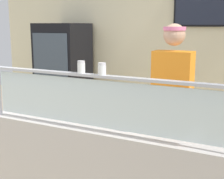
# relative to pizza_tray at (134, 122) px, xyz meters

# --- Properties ---
(shop_rear_unit) EXTENTS (6.56, 0.13, 2.70)m
(shop_rear_unit) POSITION_rel_pizza_tray_xyz_m (-0.18, 2.20, 0.39)
(shop_rear_unit) COLOR beige
(shop_rear_unit) RESTS_ON ground
(serving_counter) EXTENTS (2.16, 0.73, 0.95)m
(serving_counter) POSITION_rel_pizza_tray_xyz_m (-0.19, -0.01, -0.49)
(serving_counter) COLOR #BCB7B2
(serving_counter) RESTS_ON ground
(sneeze_guard) EXTENTS (1.98, 0.06, 0.44)m
(sneeze_guard) POSITION_rel_pizza_tray_xyz_m (-0.19, -0.31, 0.26)
(sneeze_guard) COLOR #B2B5BC
(sneeze_guard) RESTS_ON serving_counter
(pizza_tray) EXTENTS (0.44, 0.44, 0.04)m
(pizza_tray) POSITION_rel_pizza_tray_xyz_m (0.00, 0.00, 0.00)
(pizza_tray) COLOR #9EA0A8
(pizza_tray) RESTS_ON serving_counter
(pizza_server) EXTENTS (0.11, 0.29, 0.01)m
(pizza_server) POSITION_rel_pizza_tray_xyz_m (0.03, -0.02, 0.02)
(pizza_server) COLOR #ADAFB7
(pizza_server) RESTS_ON pizza_tray
(parmesan_shaker) EXTENTS (0.06, 0.06, 0.09)m
(parmesan_shaker) POSITION_rel_pizza_tray_xyz_m (-0.30, -0.31, 0.46)
(parmesan_shaker) COLOR white
(parmesan_shaker) RESTS_ON sneeze_guard
(pepper_flake_shaker) EXTENTS (0.06, 0.06, 0.09)m
(pepper_flake_shaker) POSITION_rel_pizza_tray_xyz_m (-0.12, -0.31, 0.46)
(pepper_flake_shaker) COLOR white
(pepper_flake_shaker) RESTS_ON sneeze_guard
(worker_figure) EXTENTS (0.41, 0.50, 1.76)m
(worker_figure) POSITION_rel_pizza_tray_xyz_m (0.11, 0.68, 0.04)
(worker_figure) COLOR #23232D
(worker_figure) RESTS_ON ground
(drink_fridge) EXTENTS (0.72, 0.64, 1.77)m
(drink_fridge) POSITION_rel_pizza_tray_xyz_m (-1.98, 1.75, -0.08)
(drink_fridge) COLOR black
(drink_fridge) RESTS_ON ground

